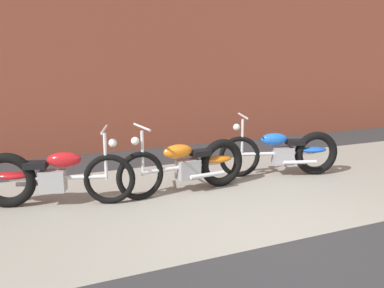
{
  "coord_description": "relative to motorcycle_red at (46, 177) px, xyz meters",
  "views": [
    {
      "loc": [
        -2.48,
        -3.18,
        1.88
      ],
      "look_at": [
        -0.34,
        1.75,
        0.75
      ],
      "focal_mm": 37.31,
      "sensor_mm": 36.0,
      "label": 1
    }
  ],
  "objects": [
    {
      "name": "motorcycle_orange",
      "position": [
        1.99,
        -0.2,
        0.0
      ],
      "size": [
        2.01,
        0.58,
        1.03
      ],
      "rotation": [
        0.0,
        0.0,
        3.22
      ],
      "color": "black",
      "rests_on": "ground"
    },
    {
      "name": "motorcycle_blue",
      "position": [
        3.75,
        -0.08,
        0.0
      ],
      "size": [
        1.95,
        0.82,
        1.03
      ],
      "rotation": [
        0.0,
        0.0,
        2.84
      ],
      "color": "black",
      "rests_on": "ground"
    },
    {
      "name": "brick_building_wall",
      "position": [
        2.24,
        3.06,
        2.58
      ],
      "size": [
        36.0,
        0.5,
        5.96
      ],
      "primitive_type": "cube",
      "color": "brown",
      "rests_on": "ground"
    },
    {
      "name": "ground_plane",
      "position": [
        2.24,
        -2.14,
        -0.4
      ],
      "size": [
        80.0,
        80.0,
        0.0
      ],
      "primitive_type": "plane",
      "color": "#2D2D30"
    },
    {
      "name": "sidewalk_slab",
      "position": [
        2.24,
        -0.39,
        -0.4
      ],
      "size": [
        36.0,
        3.5,
        0.01
      ],
      "primitive_type": "cube",
      "color": "gray",
      "rests_on": "ground"
    },
    {
      "name": "motorcycle_red",
      "position": [
        0.0,
        0.0,
        0.0
      ],
      "size": [
        1.94,
        0.84,
        1.03
      ],
      "rotation": [
        0.0,
        0.0,
        -0.31
      ],
      "color": "black",
      "rests_on": "ground"
    }
  ]
}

